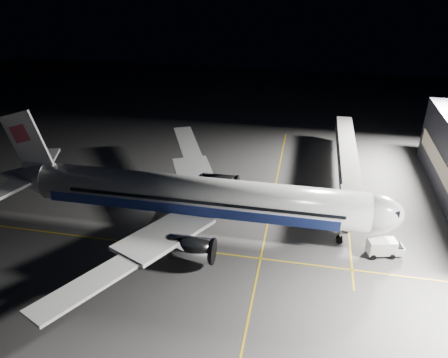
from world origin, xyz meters
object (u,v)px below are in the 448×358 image
service_truck (385,247)px  safety_cone_c (164,196)px  baggage_tug (166,191)px  safety_cone_a (195,187)px  safety_cone_b (244,196)px  jet_bridge (348,161)px  airliner (192,196)px

service_truck → safety_cone_c: service_truck is taller
baggage_tug → safety_cone_c: bearing=-73.7°
safety_cone_a → safety_cone_b: size_ratio=1.19×
jet_bridge → baggage_tug: (-29.92, -10.06, -3.80)m
airliner → safety_cone_c: (-6.92, 7.13, -4.82)m
service_truck → safety_cone_c: (-34.33, 9.02, -0.97)m
safety_cone_b → service_truck: bearing=-28.9°
baggage_tug → safety_cone_b: bearing=29.4°
airliner → jet_bridge: size_ratio=1.79×
jet_bridge → safety_cone_a: bearing=-164.6°
service_truck → baggage_tug: 35.66m
safety_cone_b → safety_cone_c: (-13.16, -2.69, 0.08)m
airliner → service_truck: size_ratio=12.05×
airliner → jet_bridge: airliner is taller
jet_bridge → service_truck: size_ratio=6.74×
baggage_tug → safety_cone_a: bearing=56.4°
service_truck → safety_cone_c: bearing=151.3°
baggage_tug → safety_cone_c: size_ratio=4.14×
service_truck → airliner: bearing=162.0°
airliner → safety_cone_b: bearing=57.6°
service_truck → safety_cone_a: (-29.96, 12.89, -1.00)m
baggage_tug → safety_cone_a: size_ratio=4.54×
safety_cone_a → jet_bridge: bearing=15.4°
jet_bridge → safety_cone_a: jet_bridge is taller
airliner → safety_cone_c: 11.05m
service_truck → safety_cone_c: size_ratio=7.43×
baggage_tug → safety_cone_a: (4.30, 3.01, -0.47)m
safety_cone_a → service_truck: bearing=-23.3°
jet_bridge → safety_cone_b: jet_bridge is taller
jet_bridge → airliner: bearing=-142.0°
service_truck → safety_cone_b: bearing=137.0°
jet_bridge → safety_cone_a: (-25.62, -7.05, -4.27)m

